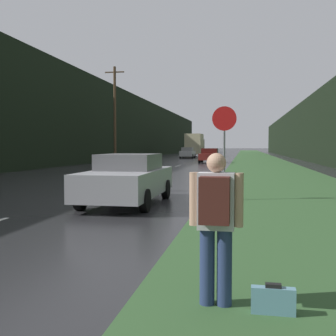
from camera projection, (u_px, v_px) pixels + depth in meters
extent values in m
cube|color=#33562D|center=(262.00, 164.00, 40.22)|extent=(6.00, 240.00, 0.02)
cube|color=silver|center=(90.00, 193.00, 15.43)|extent=(0.12, 3.00, 0.01)
cube|color=silver|center=(138.00, 178.00, 22.31)|extent=(0.12, 3.00, 0.01)
cube|color=silver|center=(163.00, 171.00, 29.19)|extent=(0.12, 3.00, 0.01)
cube|color=silver|center=(178.00, 166.00, 36.07)|extent=(0.12, 3.00, 0.01)
cube|color=black|center=(116.00, 125.00, 52.94)|extent=(2.00, 140.00, 8.77)
cube|color=black|center=(312.00, 130.00, 48.80)|extent=(2.00, 140.00, 7.01)
cylinder|color=#4C3823|center=(115.00, 116.00, 38.41)|extent=(0.24, 0.24, 8.91)
cube|color=#4C3823|center=(115.00, 72.00, 38.21)|extent=(1.80, 0.10, 0.10)
cylinder|color=slate|center=(224.00, 166.00, 13.11)|extent=(0.07, 0.07, 2.19)
cylinder|color=#B71414|center=(224.00, 119.00, 13.03)|extent=(0.76, 0.02, 0.76)
cylinder|color=navy|center=(207.00, 267.00, 4.50)|extent=(0.16, 0.16, 0.83)
cylinder|color=navy|center=(224.00, 268.00, 4.46)|extent=(0.16, 0.16, 0.83)
cube|color=silver|center=(216.00, 201.00, 4.44)|extent=(0.39, 0.22, 0.60)
sphere|color=tan|center=(216.00, 163.00, 4.42)|extent=(0.21, 0.21, 0.21)
cylinder|color=tan|center=(194.00, 199.00, 4.49)|extent=(0.09, 0.09, 0.57)
cylinder|color=tan|center=(239.00, 200.00, 4.40)|extent=(0.09, 0.09, 0.57)
cube|color=#471E19|center=(214.00, 201.00, 4.25)|extent=(0.31, 0.19, 0.48)
cube|color=#6093A8|center=(273.00, 302.00, 4.24)|extent=(0.44, 0.12, 0.29)
cube|color=black|center=(273.00, 286.00, 4.24)|extent=(0.16, 0.08, 0.04)
cube|color=#9E9EA3|center=(127.00, 182.00, 12.46)|extent=(1.86, 4.76, 0.73)
cube|color=#5E5E61|center=(129.00, 162.00, 12.66)|extent=(1.58, 2.14, 0.47)
cylinder|color=black|center=(145.00, 201.00, 10.87)|extent=(0.20, 0.61, 0.61)
cylinder|color=black|center=(80.00, 199.00, 11.19)|extent=(0.20, 0.61, 0.61)
cylinder|color=black|center=(166.00, 189.00, 13.77)|extent=(0.20, 0.61, 0.61)
cylinder|color=black|center=(114.00, 188.00, 14.09)|extent=(0.20, 0.61, 0.61)
cube|color=maroon|center=(210.00, 157.00, 42.30)|extent=(1.86, 4.11, 0.63)
cube|color=#40120F|center=(210.00, 151.00, 42.47)|extent=(1.58, 1.85, 0.51)
cylinder|color=black|center=(218.00, 160.00, 40.90)|extent=(0.20, 0.70, 0.70)
cylinder|color=black|center=(199.00, 160.00, 41.22)|extent=(0.20, 0.70, 0.70)
cylinder|color=black|center=(219.00, 159.00, 43.41)|extent=(0.20, 0.70, 0.70)
cylinder|color=black|center=(202.00, 159.00, 43.72)|extent=(0.20, 0.70, 0.70)
cube|color=#BCBCBC|center=(188.00, 153.00, 58.57)|extent=(1.72, 4.42, 0.73)
cube|color=slate|center=(188.00, 149.00, 58.32)|extent=(1.47, 1.99, 0.49)
cylinder|color=black|center=(183.00, 156.00, 60.08)|extent=(0.20, 0.62, 0.62)
cylinder|color=black|center=(195.00, 156.00, 59.79)|extent=(0.20, 0.62, 0.62)
cylinder|color=black|center=(180.00, 156.00, 57.39)|extent=(0.20, 0.62, 0.62)
cylinder|color=black|center=(192.00, 156.00, 57.10)|extent=(0.20, 0.62, 0.62)
cube|color=#6E684F|center=(197.00, 147.00, 69.90)|extent=(2.34, 2.34, 2.38)
cube|color=tan|center=(194.00, 144.00, 66.22)|extent=(2.46, 5.12, 3.17)
cylinder|color=black|center=(190.00, 153.00, 69.94)|extent=(0.28, 0.90, 0.90)
cylinder|color=black|center=(204.00, 153.00, 69.53)|extent=(0.28, 0.90, 0.90)
cylinder|color=black|center=(186.00, 154.00, 65.25)|extent=(0.28, 0.90, 0.90)
cylinder|color=black|center=(201.00, 154.00, 64.83)|extent=(0.28, 0.90, 0.90)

